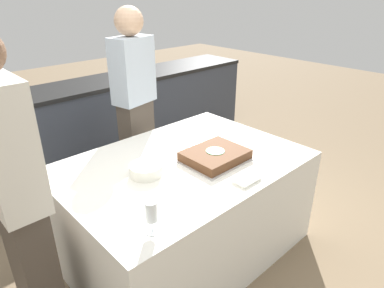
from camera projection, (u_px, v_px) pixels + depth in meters
The scene contains 11 objects.
ground_plane at pixel (184, 246), 2.63m from camera, with size 14.00×14.00×0.00m, color #7A664C.
back_counter at pixel (77, 130), 3.52m from camera, with size 4.40×0.58×0.92m.
dining_table at pixel (183, 206), 2.47m from camera, with size 1.63×1.15×0.74m.
cake at pixel (215, 155), 2.32m from camera, with size 0.44×0.36×0.07m.
plate_stack at pixel (146, 170), 2.13m from camera, with size 0.20×0.20×0.07m.
wine_glass at pixel (151, 212), 1.61m from camera, with size 0.07×0.07×0.17m.
side_plate_near_cake at pixel (191, 143), 2.57m from camera, with size 0.19×0.19×0.00m.
side_plate_right_edge at pixel (251, 136), 2.68m from camera, with size 0.19×0.19×0.00m.
utensil_pile at pixel (246, 180), 2.07m from camera, with size 0.16×0.10×0.02m.
person_cutting_cake at pixel (135, 106), 2.88m from camera, with size 0.37×0.27×1.69m.
person_seated_left at pixel (19, 206), 1.62m from camera, with size 0.20×0.39×1.69m.
Camera 1 is at (-1.35, -1.54, 1.83)m, focal length 32.00 mm.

